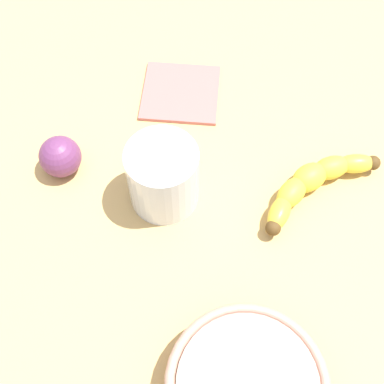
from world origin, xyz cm
name	(u,v)px	position (x,y,z in cm)	size (l,w,h in cm)	color
wooden_tabletop	(194,209)	(0.00, 0.00, 1.50)	(120.00, 120.00, 3.00)	tan
banana	(314,182)	(7.16, -15.12, 4.90)	(16.65, 13.60, 3.80)	yellow
smoothie_glass	(164,175)	(0.38, 4.25, 7.90)	(9.47, 9.47, 9.99)	silver
plum_fruit	(60,156)	(0.05, 19.57, 5.95)	(5.91, 5.91, 5.91)	#6B3360
folded_napkin	(181,92)	(18.38, 7.91, 3.30)	(11.85, 11.92, 0.60)	#BC6660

